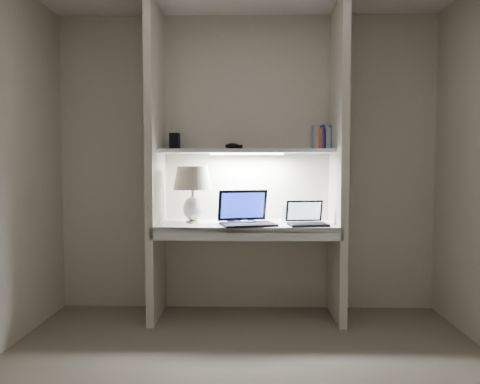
{
  "coord_description": "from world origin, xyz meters",
  "views": [
    {
      "loc": [
        0.03,
        -2.51,
        1.23
      ],
      "look_at": [
        -0.05,
        1.05,
        1.03
      ],
      "focal_mm": 35.0,
      "sensor_mm": 36.0,
      "label": 1
    }
  ],
  "objects_px": {
    "laptop_main": "(246,217)",
    "laptop_netbook": "(307,219)",
    "speaker": "(289,212)",
    "book_row": "(324,138)",
    "table_lamp": "(193,185)"
  },
  "relations": [
    {
      "from": "table_lamp",
      "to": "book_row",
      "type": "height_order",
      "value": "book_row"
    },
    {
      "from": "table_lamp",
      "to": "book_row",
      "type": "bearing_deg",
      "value": 9.98
    },
    {
      "from": "laptop_netbook",
      "to": "speaker",
      "type": "distance_m",
      "value": 0.29
    },
    {
      "from": "laptop_main",
      "to": "laptop_netbook",
      "type": "distance_m",
      "value": 0.47
    },
    {
      "from": "laptop_netbook",
      "to": "book_row",
      "type": "xyz_separation_m",
      "value": [
        0.18,
        0.31,
        0.65
      ]
    },
    {
      "from": "laptop_netbook",
      "to": "speaker",
      "type": "relative_size",
      "value": 2.31
    },
    {
      "from": "laptop_main",
      "to": "speaker",
      "type": "height_order",
      "value": "laptop_main"
    },
    {
      "from": "table_lamp",
      "to": "laptop_netbook",
      "type": "relative_size",
      "value": 1.41
    },
    {
      "from": "table_lamp",
      "to": "laptop_main",
      "type": "relative_size",
      "value": 0.95
    },
    {
      "from": "speaker",
      "to": "book_row",
      "type": "xyz_separation_m",
      "value": [
        0.29,
        0.04,
        0.62
      ]
    },
    {
      "from": "laptop_main",
      "to": "table_lamp",
      "type": "bearing_deg",
      "value": 151.7
    },
    {
      "from": "laptop_main",
      "to": "laptop_netbook",
      "type": "height_order",
      "value": "laptop_main"
    },
    {
      "from": "laptop_main",
      "to": "book_row",
      "type": "distance_m",
      "value": 0.95
    },
    {
      "from": "table_lamp",
      "to": "speaker",
      "type": "height_order",
      "value": "table_lamp"
    },
    {
      "from": "speaker",
      "to": "book_row",
      "type": "relative_size",
      "value": 0.69
    }
  ]
}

